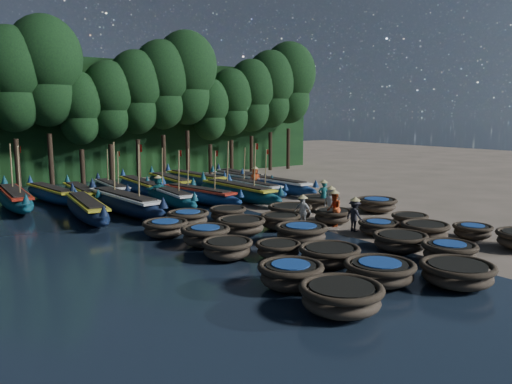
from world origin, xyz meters
TOP-DOWN VIEW (x-y plane):
  - ground at (0.00, 0.00)m, footprint 120.00×120.00m
  - foliage_wall at (0.00, 23.50)m, footprint 40.00×3.00m
  - coracle_0 at (-6.69, -9.69)m, footprint 2.73×2.73m
  - coracle_1 at (-3.96, -8.74)m, footprint 2.51×2.51m
  - coracle_2 at (-2.11, -10.33)m, footprint 2.80×2.80m
  - coracle_3 at (-0.15, -8.79)m, footprint 2.25×2.25m
  - coracle_5 at (-6.55, -7.36)m, footprint 2.51×2.51m
  - coracle_6 at (-3.87, -6.37)m, footprint 2.38×2.38m
  - coracle_7 at (-0.14, -6.59)m, footprint 2.46×2.46m
  - coracle_8 at (2.10, -6.17)m, footprint 2.16×2.16m
  - coracle_9 at (4.11, -7.20)m, footprint 1.71×1.71m
  - coracle_10 at (-6.36, -3.41)m, footprint 2.15×2.15m
  - coracle_11 at (-4.73, -4.46)m, footprint 2.10×2.10m
  - coracle_12 at (-2.61, -3.39)m, footprint 2.39×2.39m
  - coracle_13 at (1.30, -4.27)m, footprint 1.98×1.98m
  - coracle_14 at (3.72, -4.16)m, footprint 2.14×2.14m
  - coracle_15 at (-6.09, -1.33)m, footprint 2.08×2.08m
  - coracle_16 at (-3.78, -0.57)m, footprint 2.47×2.47m
  - coracle_17 at (-1.60, -0.73)m, footprint 2.01×2.01m
  - coracle_18 at (1.37, -1.27)m, footprint 1.98×1.98m
  - coracle_19 at (5.51, -0.56)m, footprint 2.69×2.69m
  - coracle_20 at (-6.71, 1.17)m, footprint 2.24×2.24m
  - coracle_21 at (-4.91, 2.34)m, footprint 2.31×2.31m
  - coracle_22 at (-2.64, 2.29)m, footprint 2.01×2.01m
  - coracle_23 at (0.16, 0.64)m, footprint 2.32×2.32m
  - coracle_24 at (3.28, 1.78)m, footprint 2.59×2.59m
  - long_boat_2 at (-8.30, 7.23)m, footprint 2.42×8.43m
  - long_boat_3 at (-6.17, 7.42)m, footprint 2.21×9.20m
  - long_boat_4 at (-2.93, 8.47)m, footprint 2.05×8.01m
  - long_boat_5 at (-1.14, 7.88)m, footprint 2.67×7.74m
  - long_boat_6 at (1.30, 7.15)m, footprint 1.79×8.80m
  - long_boat_7 at (3.42, 8.50)m, footprint 1.34×7.51m
  - long_boat_8 at (5.27, 8.26)m, footprint 1.75×8.27m
  - long_boat_9 at (-10.74, 12.76)m, footprint 1.96×8.79m
  - long_boat_10 at (-8.45, 13.69)m, footprint 2.23×7.87m
  - long_boat_11 at (-6.85, 12.75)m, footprint 1.72×7.77m
  - long_boat_12 at (-4.46, 13.96)m, footprint 1.75×7.24m
  - long_boat_13 at (-2.66, 13.28)m, footprint 1.98×8.21m
  - long_boat_14 at (-0.12, 13.80)m, footprint 2.11×8.31m
  - long_boat_15 at (2.12, 14.01)m, footprint 2.13×8.68m
  - long_boat_16 at (4.97, 12.27)m, footprint 1.73×7.88m
  - long_boat_17 at (6.01, 13.79)m, footprint 1.82×7.70m
  - fisherman_0 at (2.14, -0.34)m, footprint 0.80×0.95m
  - fisherman_1 at (3.26, 1.37)m, footprint 0.75×0.68m
  - fisherman_2 at (0.97, -1.74)m, footprint 1.04×1.06m
  - fisherman_3 at (0.94, -3.14)m, footprint 0.61×1.02m
  - fisherman_4 at (-0.43, -1.00)m, footprint 0.66×0.96m
  - fisherman_5 at (-3.20, 9.30)m, footprint 1.61×0.78m
  - fisherman_6 at (4.55, 9.75)m, footprint 0.98×0.83m
  - tree_3 at (-9.10, 20.00)m, footprint 4.92×4.92m
  - tree_4 at (-6.80, 20.00)m, footprint 5.34×5.34m
  - tree_5 at (-4.50, 20.00)m, footprint 3.68×3.68m
  - tree_6 at (-2.20, 20.00)m, footprint 4.09×4.09m
  - tree_7 at (0.10, 20.00)m, footprint 4.51×4.51m
  - tree_8 at (2.40, 20.00)m, footprint 4.92×4.92m
  - tree_9 at (4.70, 20.00)m, footprint 5.34×5.34m
  - tree_10 at (7.00, 20.00)m, footprint 3.68×3.68m
  - tree_11 at (9.30, 20.00)m, footprint 4.09×4.09m
  - tree_12 at (11.60, 20.00)m, footprint 4.51×4.51m
  - tree_13 at (13.90, 20.00)m, footprint 4.92×4.92m
  - tree_14 at (16.20, 20.00)m, footprint 5.34×5.34m

SIDE VIEW (x-z plane):
  - ground at x=0.00m, z-range 0.00..0.00m
  - coracle_11 at x=-4.73m, z-range 0.05..0.67m
  - coracle_9 at x=4.11m, z-range 0.05..0.68m
  - coracle_13 at x=1.30m, z-range 0.05..0.71m
  - coracle_14 at x=3.72m, z-range 0.05..0.73m
  - coracle_18 at x=1.37m, z-range 0.05..0.77m
  - coracle_7 at x=-0.14m, z-range 0.05..0.78m
  - coracle_22 at x=-2.64m, z-range 0.05..0.78m
  - coracle_6 at x=-3.87m, z-range 0.05..0.80m
  - coracle_10 at x=-6.36m, z-range 0.05..0.80m
  - coracle_20 at x=-6.71m, z-range 0.06..0.79m
  - coracle_17 at x=-1.60m, z-range 0.05..0.80m
  - coracle_1 at x=-3.96m, z-range 0.06..0.82m
  - coracle_2 at x=-2.11m, z-range 0.06..0.84m
  - coracle_19 at x=5.51m, z-range 0.06..0.83m
  - coracle_16 at x=-3.78m, z-range 0.06..0.84m
  - coracle_21 at x=-4.91m, z-range 0.06..0.84m
  - coracle_24 at x=3.28m, z-range 0.06..0.85m
  - coracle_8 at x=2.10m, z-range 0.06..0.86m
  - coracle_23 at x=0.16m, z-range 0.06..0.86m
  - coracle_3 at x=-0.15m, z-range 0.06..0.87m
  - coracle_12 at x=-2.61m, z-range 0.06..0.89m
  - coracle_0 at x=-6.69m, z-range 0.06..0.90m
  - coracle_5 at x=-6.55m, z-range 0.07..0.90m
  - coracle_15 at x=-6.09m, z-range 0.07..0.90m
  - long_boat_12 at x=-4.46m, z-range -1.05..2.03m
  - long_boat_7 at x=3.42m, z-range -1.09..2.10m
  - long_boat_17 at x=6.01m, z-range -0.16..1.20m
  - long_boat_11 at x=-6.85m, z-range -0.16..1.20m
  - long_boat_16 at x=4.97m, z-range -0.17..1.22m
  - long_boat_5 at x=-1.14m, z-range -1.14..2.19m
  - long_boat_10 at x=-8.45m, z-range -0.17..1.23m
  - long_boat_4 at x=-2.93m, z-range -1.16..2.25m
  - long_boat_13 at x=-2.66m, z-range -0.17..1.27m
  - long_boat_8 at x=5.27m, z-range -0.17..1.28m
  - long_boat_14 at x=-0.12m, z-range -0.18..1.29m
  - long_boat_2 at x=-8.30m, z-range -0.18..1.31m
  - long_boat_15 at x=2.12m, z-range -0.18..1.35m
  - long_boat_9 at x=-10.74m, z-range -1.28..2.46m
  - long_boat_6 at x=1.30m, z-range -1.28..2.46m
  - long_boat_3 at x=-6.17m, z-range -1.34..2.58m
  - fisherman_3 at x=0.94m, z-range -0.05..1.70m
  - fisherman_4 at x=-0.43m, z-range -0.02..1.70m
  - fisherman_5 at x=-3.20m, z-range -0.07..1.80m
  - fisherman_0 at x=2.14m, z-range -0.04..1.82m
  - fisherman_2 at x=0.97m, z-range -0.05..1.87m
  - fisherman_6 at x=4.55m, z-range -0.04..1.87m
  - fisherman_1 at x=3.26m, z-range 0.00..1.92m
  - foliage_wall at x=0.00m, z-range 0.00..10.00m
  - tree_5 at x=-4.50m, z-range 1.63..10.31m
  - tree_10 at x=7.00m, z-range 1.63..10.31m
  - tree_6 at x=-2.20m, z-range 1.82..11.47m
  - tree_11 at x=9.30m, z-range 1.82..11.47m
  - tree_7 at x=0.10m, z-range 2.01..12.64m
  - tree_12 at x=11.60m, z-range 2.01..12.64m
  - tree_3 at x=-9.10m, z-range 2.19..13.80m
  - tree_8 at x=2.40m, z-range 2.19..13.80m
  - tree_13 at x=13.90m, z-range 2.19..13.80m
  - tree_4 at x=-6.80m, z-range 2.38..14.96m
  - tree_9 at x=4.70m, z-range 2.38..14.96m
  - tree_14 at x=16.20m, z-range 2.38..14.96m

